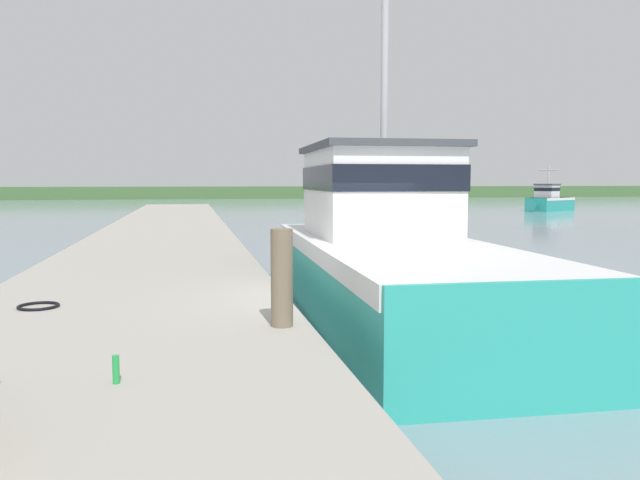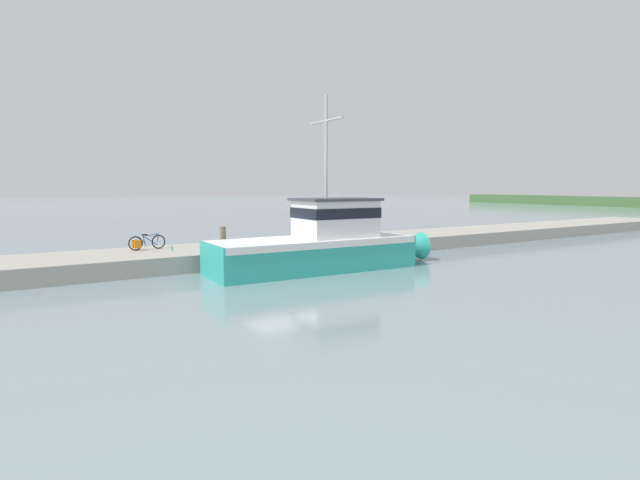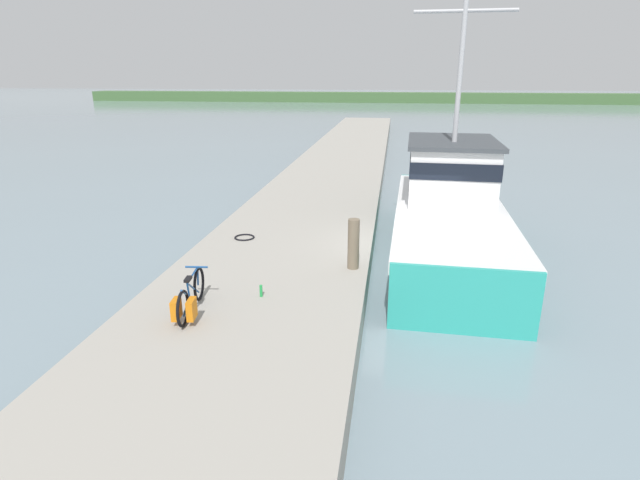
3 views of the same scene
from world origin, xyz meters
TOP-DOWN VIEW (x-y plane):
  - ground_plane at (0.00, 0.00)m, footprint 320.00×320.00m
  - dock_pier at (-3.39, 0.00)m, footprint 4.63×80.00m
  - fishing_boat_main at (1.09, 1.91)m, footprint 3.36×11.22m
  - bicycle_touring at (-4.26, -4.79)m, footprint 0.55×1.77m
  - mooring_post at (-1.43, -1.93)m, footprint 0.27×0.27m
  - hose_coil at (-4.59, -0.13)m, footprint 0.56×0.56m
  - water_bottle_by_bike at (-3.15, -3.77)m, footprint 0.06×0.06m

SIDE VIEW (x-z plane):
  - ground_plane at x=0.00m, z-range 0.00..0.00m
  - dock_pier at x=-3.39m, z-range 0.00..0.78m
  - hose_coil at x=-4.59m, z-range 0.78..0.82m
  - water_bottle_by_bike at x=-3.15m, z-range 0.78..1.03m
  - bicycle_touring at x=-4.26m, z-range 0.75..1.49m
  - fishing_boat_main at x=1.09m, z-range -2.67..5.15m
  - mooring_post at x=-1.43m, z-range 0.78..1.96m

